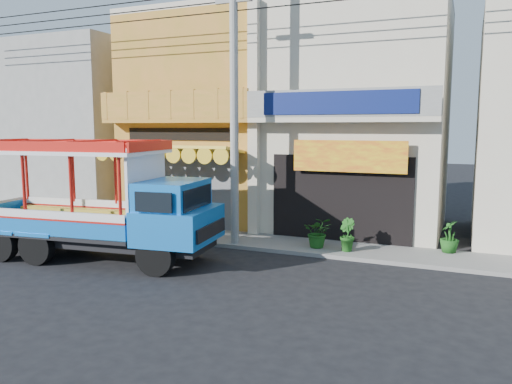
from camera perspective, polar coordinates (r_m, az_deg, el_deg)
ground at (r=12.86m, az=-4.75°, el=-9.84°), size 90.00×90.00×0.00m
sidewalk at (r=16.36m, az=1.82°, el=-5.83°), size 30.00×2.00×0.12m
shophouse_left at (r=21.19m, az=-4.40°, el=8.22°), size 6.00×7.50×8.24m
shophouse_right at (r=19.18m, az=11.89°, el=8.16°), size 6.00×6.75×8.24m
party_pilaster at (r=17.09m, az=-0.23°, el=8.07°), size 0.35×0.30×8.00m
filler_building_left at (r=25.22m, az=-18.73°, el=7.02°), size 6.00×6.00×7.60m
utility_pole at (r=15.66m, az=-2.02°, el=11.90°), size 28.00×0.26×9.00m
songthaew_truck at (r=14.75m, az=-16.45°, el=-1.28°), size 7.58×3.17×3.44m
green_sign at (r=18.63m, az=-10.75°, el=-2.76°), size 0.68×0.32×1.04m
potted_plant_a at (r=15.51m, az=7.13°, el=-4.57°), size 1.03×0.95×0.96m
potted_plant_b at (r=15.23m, az=10.31°, el=-4.83°), size 0.67×0.69×0.98m
potted_plant_c at (r=15.88m, az=21.24°, el=-4.75°), size 0.57×0.57×0.96m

